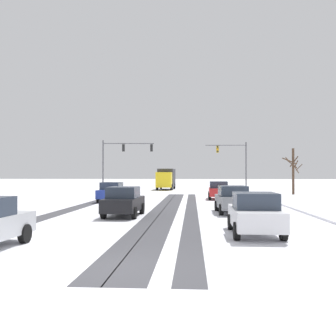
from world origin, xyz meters
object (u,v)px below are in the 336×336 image
Objects in this scene: car_black_fourth at (124,201)px; traffic_signal_far_left at (121,155)px; traffic_signal_far_right at (235,158)px; bare_tree_sidewalk_far at (293,169)px; car_blue_second at (112,192)px; car_red_lead at (218,190)px; box_truck_delivery at (166,178)px; car_white_fifth at (255,213)px; car_grey_third at (233,199)px.

traffic_signal_far_left is at bearing 100.85° from car_black_fourth.
bare_tree_sidewalk_far is (5.58, -7.83, -1.58)m from traffic_signal_far_right.
car_red_lead is at bearing 21.95° from car_blue_second.
car_red_lead is 9.75m from car_blue_second.
traffic_signal_far_left is at bearing -122.54° from box_truck_delivery.
car_blue_second is 21.75m from bare_tree_sidewalk_far.
traffic_signal_far_left is 1.57× the size of car_red_lead.
car_red_lead is 21.52m from box_truck_delivery.
car_blue_second and car_white_fifth have the same top height.
car_white_fifth is at bearing -95.10° from traffic_signal_far_right.
box_truck_delivery is (-9.47, 4.23, -2.76)m from traffic_signal_far_right.
traffic_signal_far_left is at bearing 131.99° from car_red_lead.
traffic_signal_far_right is 32.35m from car_black_fourth.
car_black_fourth is at bearing -79.15° from traffic_signal_far_left.
bare_tree_sidewalk_far reaches higher than car_blue_second.
car_black_fourth is at bearing -113.13° from car_red_lead.
traffic_signal_far_left is 16.81m from car_blue_second.
bare_tree_sidewalk_far is (8.86, 28.94, 1.99)m from car_white_fifth.
bare_tree_sidewalk_far is at bearing 34.22° from car_blue_second.
car_red_lead is 1.01× the size of car_white_fifth.
box_truck_delivery is at bearing 141.27° from bare_tree_sidewalk_far.
traffic_signal_far_right is 1.58× the size of car_white_fifth.
car_grey_third is at bearing -96.54° from traffic_signal_far_right.
car_grey_third is 6.48m from car_black_fourth.
traffic_signal_far_left is 17.33m from car_red_lead.
car_grey_third is at bearing 18.69° from car_black_fourth.
box_truck_delivery is at bearing 83.26° from car_blue_second.
car_black_fourth is 34.98m from box_truck_delivery.
traffic_signal_far_left is at bearing 108.94° from car_white_fifth.
box_truck_delivery reaches higher than car_blue_second.
traffic_signal_far_left is 1.58× the size of car_white_fifth.
car_red_lead is (-3.29, -16.37, -3.57)m from traffic_signal_far_right.
box_truck_delivery is 1.45× the size of bare_tree_sidewalk_far.
bare_tree_sidewalk_far reaches higher than box_truck_delivery.
traffic_signal_far_left reaches higher than car_grey_third.
car_white_fifth is (9.05, -16.76, 0.00)m from car_blue_second.
bare_tree_sidewalk_far reaches higher than car_white_fifth.
bare_tree_sidewalk_far reaches higher than car_red_lead.
car_blue_second is 0.80× the size of bare_tree_sidewalk_far.
car_grey_third is at bearing -79.37° from box_truck_delivery.
box_truck_delivery is at bearing 90.06° from car_black_fourth.
car_white_fifth is (0.01, -20.40, 0.00)m from car_red_lead.
car_black_fourth and car_white_fifth have the same top height.
traffic_signal_far_right is 29.07m from car_grey_third.
car_red_lead is at bearing -136.09° from bare_tree_sidewalk_far.
traffic_signal_far_left is 10.00m from box_truck_delivery.
car_black_fourth is 0.80× the size of bare_tree_sidewalk_far.
bare_tree_sidewalk_far is at bearing 66.94° from car_grey_third.
car_blue_second is at bearing 136.25° from car_grey_third.
traffic_signal_far_left is 1.57× the size of car_blue_second.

